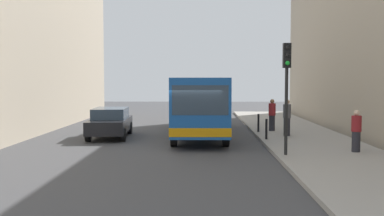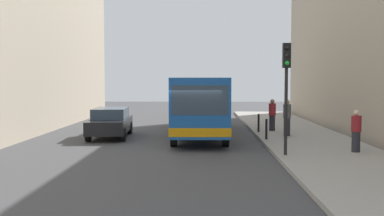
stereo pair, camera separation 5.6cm
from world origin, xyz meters
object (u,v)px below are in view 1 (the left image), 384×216
(bollard_mid, at_px, (258,123))
(pedestrian_near_signal, at_px, (356,131))
(traffic_light, at_px, (287,77))
(pedestrian_mid_sidewalk, at_px, (287,118))
(car_beside_bus, at_px, (110,122))
(bollard_near, at_px, (266,129))
(pedestrian_far_sidewalk, at_px, (272,115))
(bus, at_px, (199,102))

(bollard_mid, height_order, pedestrian_near_signal, pedestrian_near_signal)
(traffic_light, height_order, pedestrian_mid_sidewalk, traffic_light)
(car_beside_bus, bearing_deg, pedestrian_mid_sidewalk, 174.69)
(car_beside_bus, distance_m, bollard_near, 7.79)
(bollard_near, xyz_separation_m, pedestrian_near_signal, (2.92, -3.61, 0.32))
(pedestrian_mid_sidewalk, bearing_deg, bollard_mid, -157.63)
(car_beside_bus, bearing_deg, pedestrian_far_sidewalk, -170.85)
(bus, relative_size, bollard_mid, 11.63)
(bollard_mid, height_order, pedestrian_mid_sidewalk, pedestrian_mid_sidewalk)
(pedestrian_near_signal, bearing_deg, pedestrian_far_sidewalk, 10.33)
(car_beside_bus, bearing_deg, bollard_near, 164.64)
(pedestrian_mid_sidewalk, bearing_deg, traffic_light, -24.29)
(bollard_near, distance_m, pedestrian_mid_sidewalk, 1.83)
(bus, distance_m, pedestrian_far_sidewalk, 4.08)
(bollard_mid, height_order, pedestrian_far_sidewalk, pedestrian_far_sidewalk)
(bus, bearing_deg, pedestrian_far_sidewalk, -168.63)
(traffic_light, bearing_deg, bollard_near, 91.32)
(bollard_near, bearing_deg, pedestrian_mid_sidewalk, 47.82)
(bus, xyz_separation_m, car_beside_bus, (-4.48, -0.99, -0.94))
(car_beside_bus, relative_size, pedestrian_near_signal, 2.79)
(bollard_near, bearing_deg, pedestrian_near_signal, -50.99)
(bus, distance_m, traffic_light, 7.81)
(bus, distance_m, bollard_near, 4.24)
(bollard_mid, bearing_deg, pedestrian_far_sidewalk, 32.73)
(traffic_light, relative_size, bollard_mid, 4.32)
(pedestrian_near_signal, relative_size, pedestrian_far_sidewalk, 0.94)
(car_beside_bus, height_order, pedestrian_mid_sidewalk, pedestrian_mid_sidewalk)
(bus, relative_size, pedestrian_mid_sidewalk, 6.14)
(pedestrian_near_signal, distance_m, pedestrian_far_sidewalk, 7.40)
(bus, bearing_deg, pedestrian_mid_sidewalk, 162.26)
(pedestrian_near_signal, xyz_separation_m, pedestrian_mid_sidewalk, (-1.73, 4.92, 0.10))
(pedestrian_mid_sidewalk, bearing_deg, pedestrian_near_signal, 5.98)
(traffic_light, height_order, pedestrian_far_sidewalk, traffic_light)
(traffic_light, bearing_deg, bollard_mid, 90.78)
(car_beside_bus, xyz_separation_m, bollard_near, (7.61, -1.65, -0.16))
(pedestrian_near_signal, height_order, pedestrian_mid_sidewalk, pedestrian_mid_sidewalk)
(pedestrian_near_signal, bearing_deg, bollard_near, 32.64)
(bollard_near, height_order, pedestrian_far_sidewalk, pedestrian_far_sidewalk)
(bollard_near, bearing_deg, bollard_mid, 90.00)
(bollard_mid, xyz_separation_m, pedestrian_far_sidewalk, (0.80, 0.51, 0.38))
(pedestrian_far_sidewalk, bearing_deg, bollard_mid, 63.91)
(pedestrian_near_signal, bearing_deg, bollard_mid, 17.58)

